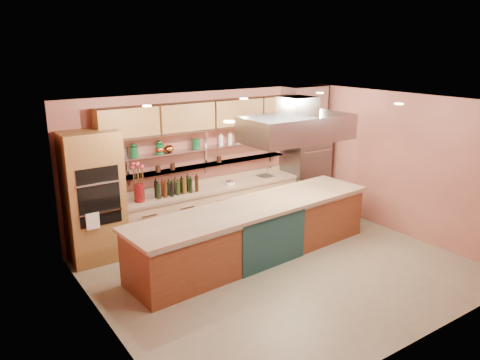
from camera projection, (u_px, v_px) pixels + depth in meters
floor at (284, 270)px, 7.92m from camera, size 6.00×5.00×0.02m
ceiling at (288, 104)px, 7.14m from camera, size 6.00×5.00×0.02m
wall_back at (207, 161)px, 9.52m from camera, size 6.00×0.04×2.80m
wall_front at (421, 243)px, 5.55m from camera, size 6.00×0.04×2.80m
wall_left at (103, 231)px, 5.91m from camera, size 0.04×5.00×2.80m
wall_right at (404, 165)px, 9.15m from camera, size 0.04×5.00×2.80m
oven_stack at (94, 197)px, 8.01m from camera, size 0.95×0.64×2.30m
refrigerator at (305, 165)px, 10.60m from camera, size 0.95×0.72×2.10m
back_counter at (214, 208)px, 9.51m from camera, size 3.84×0.64×0.93m
wall_shelf_lower at (209, 165)px, 9.40m from camera, size 3.60×0.26×0.03m
wall_shelf_upper at (208, 148)px, 9.30m from camera, size 3.60×0.26×0.03m
upper_cabinets at (211, 115)px, 9.11m from camera, size 4.60×0.36×0.55m
range_hood at (297, 128)px, 8.29m from camera, size 2.00×1.00×0.45m
ceiling_downlights at (280, 104)px, 7.31m from camera, size 4.00×2.80×0.02m
island at (255, 231)px, 8.29m from camera, size 4.76×1.38×0.98m
flower_vase at (139, 193)px, 8.44m from camera, size 0.20×0.20×0.34m
oil_bottle_cluster at (177, 187)px, 8.85m from camera, size 0.96×0.47×0.30m
kitchen_scale at (230, 182)px, 9.53m from camera, size 0.20×0.17×0.09m
bar_faucet at (267, 171)px, 10.15m from camera, size 0.03×0.03×0.20m
copper_kettle at (169, 149)px, 8.82m from camera, size 0.20×0.20×0.14m
green_canister at (196, 144)px, 9.13m from camera, size 0.17×0.17×0.19m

